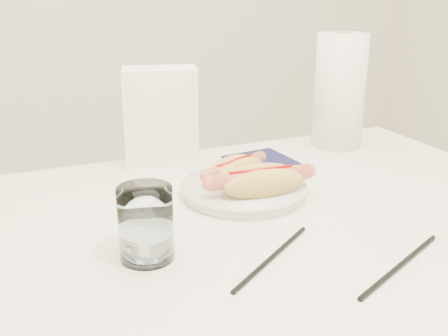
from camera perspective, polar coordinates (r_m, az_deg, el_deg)
name	(u,v)px	position (r m, az deg, el deg)	size (l,w,h in m)	color
table	(251,246)	(0.98, 2.86, -8.36)	(1.20, 0.80, 0.75)	white
plate	(244,191)	(1.03, 2.11, -2.44)	(0.23, 0.23, 0.02)	white
hotdog_left	(235,169)	(1.06, 1.14, -0.13)	(0.16, 0.11, 0.04)	tan
hotdog_right	(260,181)	(0.98, 3.91, -1.43)	(0.20, 0.09, 0.05)	gold
water_glass	(146,223)	(0.80, -8.36, -5.89)	(0.08, 0.08, 0.11)	silver
chopstick_near	(272,257)	(0.81, 5.15, -9.47)	(0.01, 0.01, 0.23)	black
chopstick_far	(400,265)	(0.83, 18.35, -9.82)	(0.01, 0.01, 0.24)	black
napkin_box	(161,116)	(1.20, -6.75, 5.54)	(0.16, 0.09, 0.21)	white
navy_napkin	(261,161)	(1.22, 3.96, 0.76)	(0.13, 0.13, 0.01)	#13153C
paper_towel_roll	(340,91)	(1.35, 12.25, 8.06)	(0.12, 0.12, 0.28)	white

